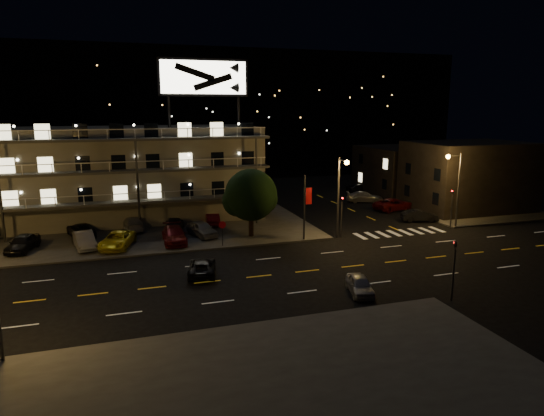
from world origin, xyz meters
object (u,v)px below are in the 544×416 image
object	(u,v)px
tree	(250,197)
road_car_west	(202,267)
lot_car_7	(133,223)
side_car_0	(419,216)
lot_car_2	(117,240)
lot_car_4	(202,229)
road_car_east	(360,285)

from	to	relation	value
tree	road_car_west	xyz separation A→B (m)	(-6.48, -9.45, -3.53)
lot_car_7	side_car_0	bearing A→B (deg)	165.34
side_car_0	lot_car_7	bearing A→B (deg)	96.28
lot_car_2	lot_car_7	world-z (taller)	lot_car_2
lot_car_4	side_car_0	size ratio (longest dim) A/B	1.06
side_car_0	road_car_west	bearing A→B (deg)	127.00
tree	road_car_west	bearing A→B (deg)	-124.45
tree	side_car_0	bearing A→B (deg)	2.05
road_car_east	lot_car_2	bearing A→B (deg)	148.03
tree	lot_car_2	distance (m)	13.10
side_car_0	road_car_east	distance (m)	24.10
lot_car_2	lot_car_4	bearing A→B (deg)	29.30
tree	lot_car_4	xyz separation A→B (m)	(-4.63, 1.45, -3.25)
lot_car_7	lot_car_4	bearing A→B (deg)	139.58
road_car_east	lot_car_4	bearing A→B (deg)	127.44
lot_car_2	lot_car_7	bearing A→B (deg)	93.00
tree	road_car_west	distance (m)	11.99
side_car_0	road_car_east	size ratio (longest dim) A/B	1.12
side_car_0	road_car_east	bearing A→B (deg)	152.19
tree	road_car_east	size ratio (longest dim) A/B	1.84
lot_car_4	road_car_west	distance (m)	11.06
tree	lot_car_4	size ratio (longest dim) A/B	1.54
road_car_west	lot_car_4	bearing A→B (deg)	-88.05
tree	lot_car_4	world-z (taller)	tree
lot_car_4	road_car_east	world-z (taller)	lot_car_4
lot_car_4	side_car_0	world-z (taller)	lot_car_4
tree	side_car_0	world-z (taller)	tree
tree	road_car_east	world-z (taller)	tree
lot_car_2	side_car_0	size ratio (longest dim) A/B	1.25
lot_car_2	lot_car_7	distance (m)	6.51
lot_car_7	road_car_east	distance (m)	26.90
lot_car_7	side_car_0	world-z (taller)	lot_car_7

